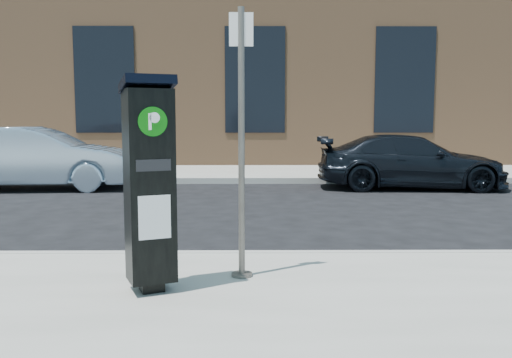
{
  "coord_description": "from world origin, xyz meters",
  "views": [
    {
      "loc": [
        -0.12,
        -6.28,
        1.71
      ],
      "look_at": [
        -0.06,
        0.5,
        0.96
      ],
      "focal_mm": 38.0,
      "sensor_mm": 36.0,
      "label": 1
    }
  ],
  "objects_px": {
    "sign_pole": "(241,146)",
    "car_dark": "(411,162)",
    "parking_kiosk": "(149,182)",
    "car_silver": "(38,158)"
  },
  "relations": [
    {
      "from": "sign_pole",
      "to": "car_dark",
      "type": "xyz_separation_m",
      "value": [
        4.02,
        8.0,
        -0.79
      ]
    },
    {
      "from": "car_dark",
      "to": "parking_kiosk",
      "type": "bearing_deg",
      "value": 153.84
    },
    {
      "from": "sign_pole",
      "to": "car_dark",
      "type": "relative_size",
      "value": 0.58
    },
    {
      "from": "sign_pole",
      "to": "car_dark",
      "type": "distance_m",
      "value": 8.99
    },
    {
      "from": "parking_kiosk",
      "to": "sign_pole",
      "type": "height_order",
      "value": "sign_pole"
    },
    {
      "from": "parking_kiosk",
      "to": "sign_pole",
      "type": "xyz_separation_m",
      "value": [
        0.82,
        0.45,
        0.3
      ]
    },
    {
      "from": "parking_kiosk",
      "to": "car_dark",
      "type": "relative_size",
      "value": 0.43
    },
    {
      "from": "parking_kiosk",
      "to": "car_silver",
      "type": "distance_m",
      "value": 9.38
    },
    {
      "from": "car_silver",
      "to": "sign_pole",
      "type": "bearing_deg",
      "value": -151.22
    },
    {
      "from": "sign_pole",
      "to": "car_dark",
      "type": "height_order",
      "value": "sign_pole"
    }
  ]
}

